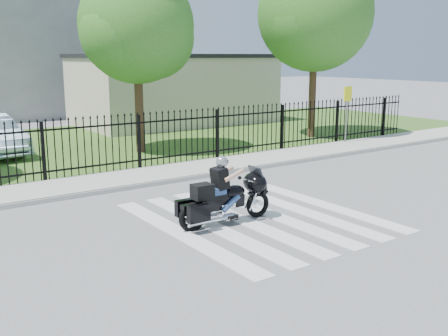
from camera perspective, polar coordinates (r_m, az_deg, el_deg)
ground at (r=12.04m, az=3.59°, el=-5.37°), size 120.00×120.00×0.00m
crosswalk at (r=12.04m, az=3.60°, el=-5.34°), size 5.00×5.50×0.01m
sidewalk at (r=16.10m, az=-7.57°, el=-0.73°), size 40.00×2.00×0.12m
curb at (r=15.24m, az=-5.82°, el=-1.42°), size 40.00×0.12×0.12m
grass_strip at (r=22.45m, az=-15.89°, el=2.43°), size 40.00×12.00×0.02m
iron_fence at (r=16.82m, az=-9.23°, el=2.69°), size 26.00×0.04×1.80m
tree_mid at (r=19.98m, az=-9.51°, el=14.99°), size 4.20×4.20×6.78m
tree_right at (r=23.86m, az=9.89°, el=16.23°), size 5.00×5.00×7.90m
building_low at (r=28.77m, az=-5.46°, el=8.37°), size 10.00×6.00×3.50m
building_low_roof at (r=28.71m, az=-5.53°, el=12.06°), size 10.20×6.20×0.20m
motorcycle_rider at (r=11.38m, az=-0.04°, el=-3.04°), size 2.36×0.71×1.56m
traffic_sign at (r=22.07m, az=13.27°, el=6.95°), size 0.50×0.10×2.27m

